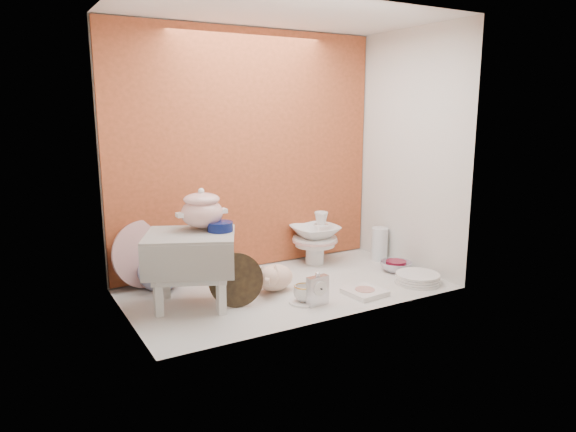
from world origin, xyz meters
The scene contains 17 objects.
ground centered at (0.00, 0.00, 0.00)m, with size 1.80×1.80×0.00m, color silver.
niche_shell centered at (0.00, 0.18, 0.93)m, with size 1.86×1.03×1.53m.
step_stool centered at (-0.56, 0.01, 0.20)m, with size 0.45×0.38×0.39m, color silver, non-canonical shape.
soup_tureen centered at (-0.47, 0.07, 0.50)m, with size 0.26×0.26×0.22m, color white, non-canonical shape.
cobalt_bowl centered at (-0.41, -0.02, 0.42)m, with size 0.13×0.13×0.05m, color #0A1551.
floral_platter centered at (-0.69, 0.44, 0.19)m, with size 0.39×0.10×0.39m, color white, non-canonical shape.
blue_white_vase centered at (-0.63, 0.36, 0.13)m, with size 0.25×0.25×0.26m, color white.
lacquer_tray centered at (-0.36, -0.11, 0.14)m, with size 0.29×0.06×0.28m, color black, non-canonical shape.
mantel_clock centered at (0.01, -0.31, 0.09)m, with size 0.12×0.04×0.18m, color silver.
plush_pig centered at (-0.08, -0.01, 0.08)m, with size 0.28×0.19×0.17m, color beige.
teacup_saucer centered at (-0.03, -0.24, 0.01)m, with size 0.16×0.16×0.01m, color white.
gold_rim_teacup centered at (-0.03, -0.24, 0.06)m, with size 0.11×0.11×0.09m, color white.
lattice_dish centered at (0.33, -0.30, 0.01)m, with size 0.20×0.20×0.03m, color white.
dinner_plate_stack centered at (0.72, -0.31, 0.03)m, with size 0.27×0.27×0.06m, color white.
crystal_bowl centered at (0.76, -0.06, 0.03)m, with size 0.20×0.20×0.06m, color silver.
clear_glass_vase centered at (0.83, 0.19, 0.11)m, with size 0.11×0.11×0.22m, color silver.
porcelain_tower centered at (0.41, 0.34, 0.17)m, with size 0.31×0.31×0.35m, color white, non-canonical shape.
Camera 1 is at (-1.41, -2.48, 1.02)m, focal length 32.51 mm.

